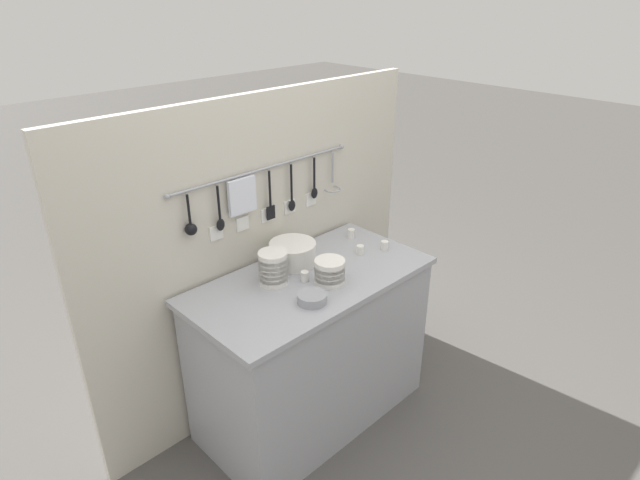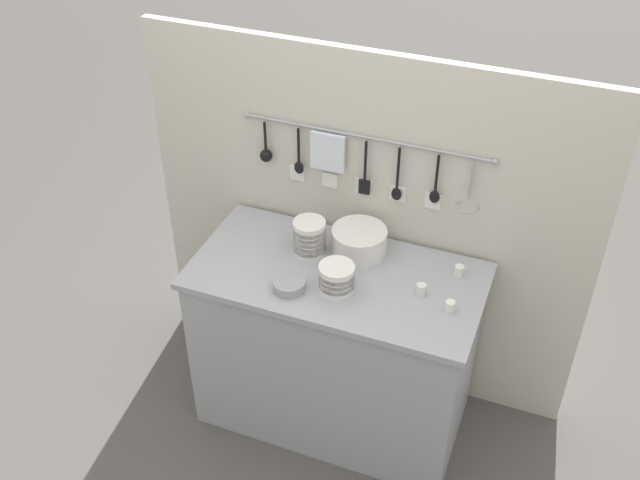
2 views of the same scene
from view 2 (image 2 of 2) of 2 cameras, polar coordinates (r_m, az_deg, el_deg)
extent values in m
plane|color=#514F4C|center=(3.73, 1.11, -12.78)|extent=(20.00, 20.00, 0.00)
cube|color=#9EA0A8|center=(3.13, 1.29, -2.77)|extent=(1.23, 0.62, 0.03)
cube|color=#9EA0A8|center=(3.43, 1.19, -8.31)|extent=(1.18, 0.60, 0.83)
cube|color=beige|center=(3.39, 3.32, 0.83)|extent=(2.03, 0.04, 1.71)
cylinder|color=#93969E|center=(3.10, 3.45, 7.82)|extent=(1.07, 0.01, 0.01)
sphere|color=#93969E|center=(3.28, -5.58, 9.46)|extent=(0.02, 0.02, 0.02)
sphere|color=#93969E|center=(3.00, 13.23, 5.81)|extent=(0.02, 0.02, 0.02)
cylinder|color=black|center=(3.27, -4.20, 7.82)|extent=(0.01, 0.01, 0.14)
sphere|color=black|center=(3.32, -4.13, 6.43)|extent=(0.06, 0.06, 0.06)
cylinder|color=#93969E|center=(3.24, -4.17, 9.12)|extent=(0.01, 0.01, 0.02)
cylinder|color=black|center=(3.22, -1.65, 7.17)|extent=(0.01, 0.01, 0.17)
ellipsoid|color=black|center=(3.28, -1.61, 5.52)|extent=(0.04, 0.02, 0.06)
cylinder|color=#93969E|center=(3.19, -1.59, 8.66)|extent=(0.01, 0.01, 0.02)
cube|color=silver|center=(3.18, 0.59, 6.72)|extent=(0.15, 0.02, 0.17)
cylinder|color=#93969E|center=(3.14, 0.68, 8.24)|extent=(0.01, 0.01, 0.02)
cylinder|color=black|center=(3.14, 3.48, 5.97)|extent=(0.01, 0.01, 0.19)
cube|color=black|center=(3.20, 3.40, 4.06)|extent=(0.05, 0.01, 0.07)
cylinder|color=#93969E|center=(3.10, 3.62, 7.68)|extent=(0.01, 0.01, 0.02)
cylinder|color=black|center=(3.11, 5.98, 5.40)|extent=(0.01, 0.01, 0.20)
ellipsoid|color=black|center=(3.17, 5.84, 3.50)|extent=(0.04, 0.02, 0.06)
cylinder|color=#93969E|center=(3.06, 6.17, 7.18)|extent=(0.01, 0.01, 0.02)
cylinder|color=black|center=(3.07, 8.90, 4.99)|extent=(0.01, 0.01, 0.17)
ellipsoid|color=black|center=(3.13, 8.71, 3.27)|extent=(0.04, 0.02, 0.06)
cylinder|color=#93969E|center=(3.03, 9.12, 6.57)|extent=(0.01, 0.01, 0.02)
cylinder|color=#93969E|center=(3.05, 11.44, 4.45)|extent=(0.01, 0.01, 0.17)
torus|color=#93969E|center=(3.12, 11.17, 2.51)|extent=(0.10, 0.10, 0.01)
cylinder|color=#93969E|center=(3.01, 11.70, 6.03)|extent=(0.01, 0.01, 0.02)
cube|color=white|center=(3.32, -1.71, 5.12)|extent=(0.07, 0.01, 0.07)
cube|color=white|center=(3.27, 0.78, 4.60)|extent=(0.07, 0.01, 0.07)
cube|color=white|center=(3.23, 3.33, 4.06)|extent=(0.07, 0.01, 0.07)
cube|color=white|center=(3.20, 5.95, 3.50)|extent=(0.07, 0.01, 0.07)
cube|color=white|center=(3.17, 8.61, 2.92)|extent=(0.07, 0.01, 0.07)
cylinder|color=silver|center=(3.22, -0.80, -0.66)|extent=(0.14, 0.14, 0.04)
cylinder|color=silver|center=(3.21, -0.81, -0.32)|extent=(0.14, 0.14, 0.04)
cylinder|color=silver|center=(3.19, -0.81, 0.02)|extent=(0.14, 0.14, 0.04)
cylinder|color=silver|center=(3.18, -0.81, 0.37)|extent=(0.14, 0.14, 0.04)
cylinder|color=silver|center=(3.16, -0.82, 0.71)|extent=(0.14, 0.14, 0.04)
cylinder|color=silver|center=(3.15, -0.82, 1.06)|extent=(0.14, 0.14, 0.04)
cylinder|color=silver|center=(3.03, 1.26, -3.46)|extent=(0.15, 0.15, 0.05)
cylinder|color=silver|center=(3.01, 1.26, -3.09)|extent=(0.15, 0.15, 0.05)
cylinder|color=silver|center=(3.00, 1.27, -2.73)|extent=(0.15, 0.15, 0.05)
cylinder|color=silver|center=(2.98, 1.28, -2.35)|extent=(0.15, 0.15, 0.05)
cylinder|color=silver|center=(3.24, 2.97, -0.82)|extent=(0.24, 0.24, 0.01)
cylinder|color=silver|center=(3.23, 2.98, -0.66)|extent=(0.24, 0.24, 0.01)
cylinder|color=silver|center=(3.22, 2.98, -0.50)|extent=(0.24, 0.24, 0.01)
cylinder|color=silver|center=(3.22, 2.99, -0.34)|extent=(0.24, 0.24, 0.01)
cylinder|color=silver|center=(3.21, 3.00, -0.18)|extent=(0.24, 0.24, 0.01)
cylinder|color=silver|center=(3.20, 3.00, -0.01)|extent=(0.24, 0.24, 0.01)
cylinder|color=silver|center=(3.20, 3.01, 0.15)|extent=(0.24, 0.24, 0.01)
cylinder|color=silver|center=(3.19, 3.01, 0.32)|extent=(0.24, 0.24, 0.01)
cylinder|color=silver|center=(3.18, 3.02, 0.48)|extent=(0.24, 0.24, 0.01)
cylinder|color=silver|center=(3.18, 3.03, 0.65)|extent=(0.24, 0.24, 0.01)
cylinder|color=#93969E|center=(3.04, -2.37, -3.44)|extent=(0.13, 0.13, 0.04)
cylinder|color=silver|center=(3.15, 10.55, -2.33)|extent=(0.04, 0.04, 0.05)
cylinder|color=silver|center=(2.98, 9.86, -5.01)|extent=(0.04, 0.04, 0.05)
cylinder|color=silver|center=(3.12, 0.60, -2.07)|extent=(0.04, 0.04, 0.05)
cylinder|color=silver|center=(3.04, 7.70, -3.75)|extent=(0.04, 0.04, 0.05)
camera|label=1|loc=(2.53, -51.67, 7.17)|focal=30.00mm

